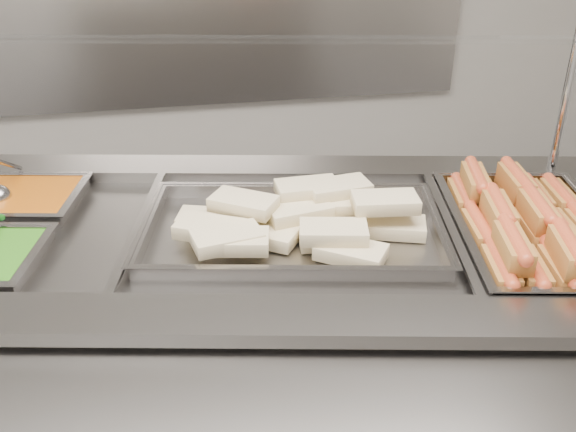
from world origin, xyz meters
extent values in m
cube|color=slate|center=(0.06, 0.35, 0.46)|extent=(2.04, 1.17, 0.93)
cube|color=gray|center=(-0.01, -0.02, 0.95)|extent=(2.00, 0.54, 0.03)
cube|color=gray|center=(0.13, 0.71, 0.95)|extent=(2.00, 0.54, 0.03)
cube|color=black|center=(0.06, 0.35, 0.82)|extent=(1.82, 0.94, 0.02)
cube|color=gray|center=(0.51, 0.25, 0.96)|extent=(0.14, 0.60, 0.01)
cube|color=gray|center=(-0.25, 0.41, 0.96)|extent=(0.14, 0.60, 0.01)
cube|color=gray|center=(-0.05, -0.19, 0.91)|extent=(1.94, 0.64, 0.02)
cylinder|color=silver|center=(0.95, 0.52, 1.20)|extent=(0.03, 0.03, 0.47)
cube|color=silver|center=(0.10, 0.56, 1.37)|extent=(1.79, 0.66, 0.09)
cube|color=#AB4309|center=(-0.58, 0.64, 0.92)|extent=(0.34, 0.29, 0.09)
cube|color=#924F1E|center=(0.55, 0.06, 0.94)|extent=(0.09, 0.17, 0.06)
cylinder|color=#B83521|center=(0.55, 0.06, 0.96)|extent=(0.07, 0.18, 0.03)
cube|color=#924F1E|center=(0.58, 0.24, 0.94)|extent=(0.08, 0.17, 0.06)
cylinder|color=#B83521|center=(0.58, 0.24, 0.96)|extent=(0.06, 0.18, 0.03)
cube|color=#924F1E|center=(0.62, 0.42, 0.94)|extent=(0.09, 0.17, 0.06)
cylinder|color=#B83521|center=(0.62, 0.42, 0.96)|extent=(0.07, 0.18, 0.03)
cube|color=#924F1E|center=(0.61, 0.04, 0.94)|extent=(0.09, 0.17, 0.06)
cylinder|color=#B83521|center=(0.61, 0.04, 0.96)|extent=(0.07, 0.18, 0.03)
cube|color=#924F1E|center=(0.65, 0.23, 0.94)|extent=(0.09, 0.17, 0.06)
cylinder|color=#B83521|center=(0.65, 0.23, 0.96)|extent=(0.07, 0.18, 0.03)
cube|color=#924F1E|center=(0.69, 0.41, 0.94)|extent=(0.09, 0.17, 0.06)
cylinder|color=#B83521|center=(0.69, 0.41, 0.96)|extent=(0.07, 0.18, 0.03)
cube|color=#924F1E|center=(0.68, 0.03, 0.94)|extent=(0.09, 0.17, 0.06)
cylinder|color=#B83521|center=(0.68, 0.03, 0.96)|extent=(0.07, 0.18, 0.03)
cube|color=#924F1E|center=(0.71, 0.21, 0.94)|extent=(0.08, 0.17, 0.06)
cylinder|color=#B83521|center=(0.71, 0.21, 0.96)|extent=(0.06, 0.18, 0.03)
cube|color=#924F1E|center=(0.75, 0.40, 0.94)|extent=(0.09, 0.17, 0.06)
cylinder|color=#B83521|center=(0.75, 0.40, 0.96)|extent=(0.07, 0.18, 0.03)
cube|color=#924F1E|center=(0.78, 0.20, 0.94)|extent=(0.08, 0.17, 0.06)
cylinder|color=#B83521|center=(0.78, 0.20, 0.96)|extent=(0.06, 0.18, 0.03)
cube|color=#924F1E|center=(0.82, 0.38, 0.94)|extent=(0.09, 0.17, 0.06)
cylinder|color=#B83521|center=(0.82, 0.38, 0.96)|extent=(0.07, 0.18, 0.03)
cube|color=#924F1E|center=(0.88, 0.37, 0.94)|extent=(0.08, 0.17, 0.06)
cylinder|color=#B83521|center=(0.88, 0.37, 0.96)|extent=(0.06, 0.18, 0.03)
cube|color=#924F1E|center=(0.57, 0.07, 1.00)|extent=(0.09, 0.17, 0.06)
cylinder|color=#B83521|center=(0.57, 0.07, 1.02)|extent=(0.07, 0.18, 0.03)
cube|color=#924F1E|center=(0.62, 0.23, 1.00)|extent=(0.09, 0.17, 0.06)
cylinder|color=#B83521|center=(0.62, 0.23, 1.02)|extent=(0.07, 0.18, 0.03)
cube|color=#924F1E|center=(0.65, 0.41, 1.00)|extent=(0.10, 0.17, 0.06)
cylinder|color=#B83521|center=(0.65, 0.41, 1.02)|extent=(0.08, 0.18, 0.03)
cube|color=#924F1E|center=(0.68, 0.03, 1.00)|extent=(0.10, 0.17, 0.06)
cylinder|color=#B83521|center=(0.68, 0.03, 1.02)|extent=(0.08, 0.18, 0.03)
cube|color=#924F1E|center=(0.72, 0.21, 1.00)|extent=(0.09, 0.17, 0.06)
cylinder|color=#B83521|center=(0.72, 0.21, 1.02)|extent=(0.07, 0.18, 0.03)
cube|color=#924F1E|center=(0.75, 0.38, 1.00)|extent=(0.08, 0.17, 0.06)
cylinder|color=#B83521|center=(0.75, 0.38, 1.02)|extent=(0.06, 0.18, 0.03)
cube|color=#CCB889|center=(0.37, 0.29, 0.95)|extent=(0.18, 0.14, 0.03)
cube|color=#CCB889|center=(0.27, 0.40, 0.95)|extent=(0.18, 0.15, 0.03)
cube|color=#CCB889|center=(0.08, 0.37, 0.95)|extent=(0.17, 0.11, 0.03)
cube|color=#CCB889|center=(0.16, 0.33, 0.95)|extent=(0.18, 0.13, 0.03)
cube|color=#CCB889|center=(0.23, 0.19, 0.95)|extent=(0.18, 0.17, 0.03)
cube|color=#CCB889|center=(0.21, 0.27, 0.95)|extent=(0.17, 0.11, 0.03)
cube|color=#CCB889|center=(0.05, 0.31, 0.95)|extent=(0.18, 0.16, 0.03)
cube|color=#CCB889|center=(-0.08, 0.41, 0.95)|extent=(0.18, 0.13, 0.03)
cube|color=#CCB889|center=(0.14, 0.35, 0.98)|extent=(0.17, 0.12, 0.03)
cube|color=#CCB889|center=(0.22, 0.38, 0.98)|extent=(0.17, 0.11, 0.03)
cube|color=#CCB889|center=(-0.03, 0.24, 0.98)|extent=(0.17, 0.12, 0.03)
cube|color=#CCB889|center=(0.20, 0.23, 0.99)|extent=(0.18, 0.12, 0.03)
cube|color=#CCB889|center=(-0.08, 0.30, 0.98)|extent=(0.18, 0.15, 0.03)
cube|color=#CCB889|center=(-0.05, 0.24, 0.99)|extent=(0.17, 0.12, 0.03)
cube|color=#CCB889|center=(0.01, 0.37, 1.01)|extent=(0.18, 0.16, 0.03)
cube|color=#CCB889|center=(0.18, 0.42, 1.01)|extent=(0.16, 0.10, 0.03)
cube|color=#CCB889|center=(0.35, 0.29, 1.02)|extent=(0.17, 0.11, 0.03)
cube|color=#CCB889|center=(0.26, 0.41, 1.01)|extent=(0.17, 0.11, 0.03)
cylinder|color=#A9A8AD|center=(-0.61, 0.71, 1.03)|extent=(0.05, 0.17, 0.11)
camera|label=1|loc=(-0.15, -1.05, 1.73)|focal=40.00mm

